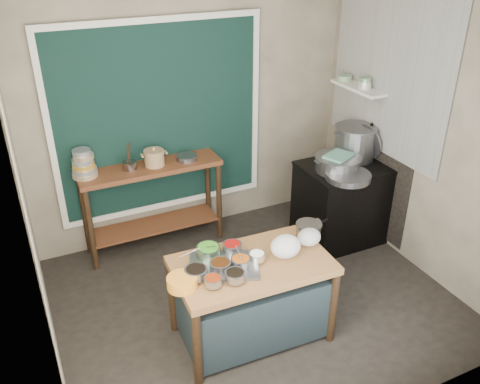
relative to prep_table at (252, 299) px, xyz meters
name	(u,v)px	position (x,y,z in m)	size (l,w,h in m)	color
floor	(254,300)	(0.22, 0.39, -0.39)	(3.50, 3.00, 0.02)	black
back_wall	(191,109)	(0.22, 1.90, 1.02)	(3.50, 0.02, 2.80)	gray
left_wall	(25,210)	(-1.54, 0.39, 1.02)	(0.02, 3.00, 2.80)	gray
right_wall	(423,130)	(1.98, 0.39, 1.02)	(0.02, 3.00, 2.80)	gray
curtain_panel	(160,120)	(-0.13, 1.86, 0.98)	(2.10, 0.02, 1.90)	black
curtain_frame	(160,120)	(-0.13, 1.85, 0.98)	(2.22, 0.03, 2.02)	beige
tile_panel	(388,69)	(1.96, 0.94, 1.48)	(0.02, 1.70, 1.70)	#B2B2AA
soot_patch	(369,171)	(1.96, 1.04, 0.32)	(0.01, 1.30, 1.30)	black
wall_shelf	(358,88)	(1.85, 1.24, 1.23)	(0.22, 0.70, 0.03)	beige
prep_table	(252,299)	(0.00, 0.00, 0.00)	(1.25, 0.72, 0.75)	brown
back_counter	(153,207)	(-0.33, 1.67, 0.10)	(1.45, 0.40, 0.95)	#572C18
stove_block	(342,204)	(1.57, 0.94, 0.05)	(0.90, 0.68, 0.85)	black
stove_top	(346,167)	(1.57, 0.94, 0.49)	(0.92, 0.69, 0.03)	black
condiment_tray	(224,266)	(-0.23, 0.04, 0.39)	(0.54, 0.38, 0.02)	gray
condiment_bowls	(221,262)	(-0.25, 0.03, 0.43)	(0.67, 0.55, 0.08)	gray
yellow_basin	(182,282)	(-0.60, -0.06, 0.42)	(0.23, 0.23, 0.09)	#B87925
saucepan	(309,230)	(0.60, 0.13, 0.44)	(0.23, 0.23, 0.13)	gray
plastic_bag_a	(286,246)	(0.28, -0.04, 0.47)	(0.25, 0.21, 0.19)	white
plastic_bag_b	(309,237)	(0.53, 0.02, 0.45)	(0.20, 0.17, 0.15)	white
bowl_stack	(84,165)	(-0.95, 1.71, 0.70)	(0.25, 0.25, 0.28)	tan
utensil_cup	(130,165)	(-0.52, 1.68, 0.62)	(0.14, 0.14, 0.08)	gray
ceramic_crock	(154,159)	(-0.27, 1.67, 0.65)	(0.22, 0.22, 0.15)	#8E734D
wide_bowl	(187,158)	(0.06, 1.65, 0.60)	(0.21, 0.21, 0.05)	gray
stock_pot	(355,143)	(1.75, 1.08, 0.68)	(0.46, 0.46, 0.36)	gray
pot_lid	(368,141)	(1.89, 1.03, 0.70)	(0.39, 0.39, 0.02)	gray
steamer	(338,164)	(1.42, 0.89, 0.58)	(0.48, 0.48, 0.16)	gray
green_cloth	(339,156)	(1.42, 0.89, 0.67)	(0.28, 0.22, 0.02)	#498570
shallow_pan	(348,176)	(1.40, 0.68, 0.53)	(0.45, 0.45, 0.06)	gray
shelf_bowl_stack	(364,83)	(1.85, 1.16, 1.29)	(0.14, 0.14, 0.11)	silver
shelf_bowl_green	(345,78)	(1.85, 1.49, 1.27)	(0.15, 0.15, 0.05)	gray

